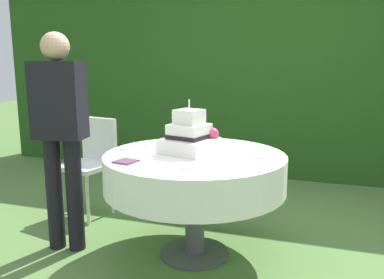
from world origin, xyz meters
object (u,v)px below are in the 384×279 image
Objects in this scene: napkin_stack at (126,161)px; garden_chair at (92,157)px; serving_plate_far at (187,167)px; serving_plate_left at (127,149)px; serving_plate_near at (154,144)px; wedding_cake at (190,137)px; standing_person at (60,128)px; cake_table at (195,172)px; serving_plate_right at (258,156)px.

napkin_stack is 0.15× the size of garden_chair.
serving_plate_far is 0.90× the size of serving_plate_left.
serving_plate_near is 1.39× the size of serving_plate_far.
serving_plate_left is at bearing -122.23° from serving_plate_near.
standing_person is (-0.91, -0.24, 0.06)m from wedding_cake.
wedding_cake is at bearing 143.28° from cake_table.
serving_plate_near is at bearing 129.30° from serving_plate_far.
wedding_cake is at bearing 5.11° from serving_plate_left.
garden_chair reaches higher than napkin_stack.
standing_person is at bearing -169.40° from serving_plate_right.
serving_plate_left reaches higher than cake_table.
wedding_cake is (-0.05, 0.04, 0.24)m from cake_table.
serving_plate_left is 0.12× the size of garden_chair.
napkin_stack is (0.04, -0.56, -0.00)m from serving_plate_near.
serving_plate_right is 1.42m from standing_person.
serving_plate_near is at bearing 153.66° from cake_table.
serving_plate_left is 0.85× the size of napkin_stack.
garden_chair is at bearing 105.68° from standing_person.
serving_plate_far reaches higher than cake_table.
wedding_cake is 3.16× the size of napkin_stack.
cake_table is at bearing 0.73° from serving_plate_left.
serving_plate_right reaches higher than cake_table.
standing_person is at bearing -165.20° from wedding_cake.
wedding_cake is 0.47× the size of garden_chair.
serving_plate_left is 0.39m from napkin_stack.
cake_table is 9.75× the size of napkin_stack.
cake_table is 1.26m from garden_chair.
wedding_cake reaches higher than serving_plate_left.
napkin_stack is (0.17, -0.35, -0.00)m from serving_plate_left.
napkin_stack is 1.19m from garden_chair.
standing_person is (0.20, -0.70, 0.39)m from garden_chair.
serving_plate_right is (0.96, 0.06, 0.00)m from serving_plate_left.
wedding_cake is 0.51m from napkin_stack.
garden_chair is at bearing 157.29° from wedding_cake.
garden_chair is 0.56× the size of standing_person.
wedding_cake is at bearing -22.71° from garden_chair.
wedding_cake reaches higher than serving_plate_right.
serving_plate_near and serving_plate_right have the same top height.
serving_plate_left is at bearing -38.85° from garden_chair.
serving_plate_left is at bearing -176.23° from serving_plate_right.
serving_plate_far is at bearing -50.70° from serving_plate_near.
standing_person is at bearing 170.32° from serving_plate_far.
napkin_stack is at bearing -152.19° from serving_plate_right.
cake_table is at bearing -172.59° from serving_plate_right.
standing_person is (-1.39, -0.26, 0.17)m from serving_plate_right.
serving_plate_right is (0.48, 0.02, -0.11)m from wedding_cake.
garden_chair reaches higher than serving_plate_near.
cake_table is 10.11× the size of serving_plate_right.
wedding_cake is 0.45m from serving_plate_far.
serving_plate_left is at bearing 24.63° from standing_person.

